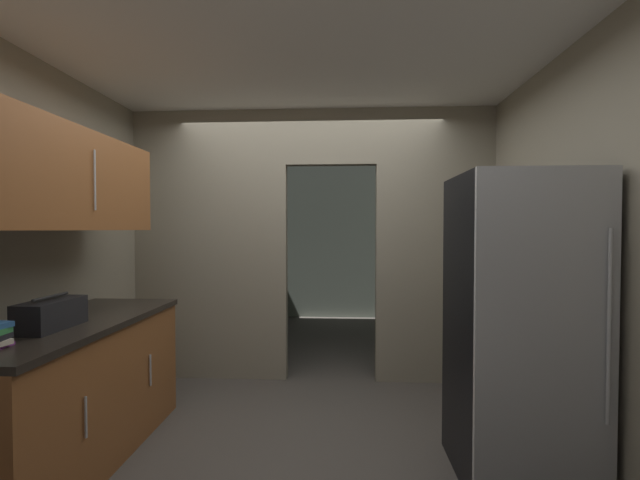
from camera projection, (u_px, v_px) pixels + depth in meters
The scene contains 8 objects.
ground at pixel (296, 446), 2.78m from camera, with size 20.00×20.00×0.00m, color #47423D.
kitchen_overhead_slab at pixel (302, 72), 3.09m from camera, with size 3.87×6.54×0.06m, color silver.
kitchen_partition at pixel (306, 239), 4.01m from camera, with size 3.47×0.12×2.62m.
adjoining_room_shell at pixel (322, 240), 6.00m from camera, with size 3.47×2.94×2.62m.
refrigerator at pixel (518, 327), 2.42m from camera, with size 0.71×0.71×1.78m.
lower_cabinet_run at pixel (70, 393), 2.56m from camera, with size 0.70×1.66×0.90m.
upper_cabinet_counterside at pixel (66, 180), 2.53m from camera, with size 0.36×1.50×0.61m.
boombox at pixel (51, 314), 2.35m from camera, with size 0.19×0.40×0.19m.
Camera 1 is at (0.31, -2.73, 1.46)m, focal length 23.12 mm.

